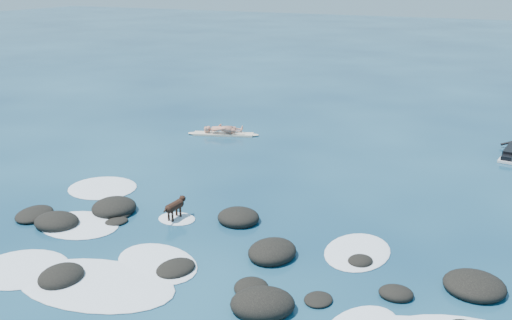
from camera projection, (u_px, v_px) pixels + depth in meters
The scene contains 6 objects.
ground at pixel (226, 243), 14.71m from camera, with size 160.00×160.00×0.00m, color #0A2642.
reef_rocks at pixel (189, 252), 13.96m from camera, with size 14.32×6.79×0.59m.
breaking_foam at pixel (201, 269), 13.41m from camera, with size 14.49×7.28×0.12m.
standing_surfer_rig at pixel (223, 119), 24.16m from camera, with size 2.98×1.38×1.75m.
paddling_surfer_rig at pixel (512, 151), 21.64m from camera, with size 1.20×2.70×0.47m.
dog at pixel (175, 206), 15.93m from camera, with size 0.30×1.02×0.65m.
Camera 1 is at (6.57, -11.58, 6.65)m, focal length 40.00 mm.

